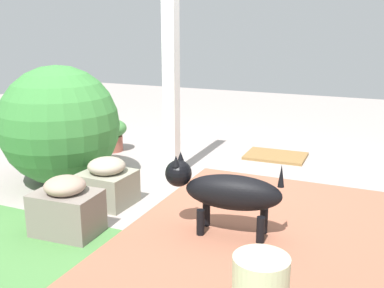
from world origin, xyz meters
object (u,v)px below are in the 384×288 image
(stone_planter_mid, at_px, (107,183))
(round_shrub, at_px, (60,125))
(stone_planter_far, at_px, (67,208))
(dog, at_px, (225,191))
(terracotta_pot_broad, at_px, (112,133))
(porch_pillar, at_px, (171,52))
(doormat, at_px, (276,156))

(stone_planter_mid, bearing_deg, round_shrub, -22.76)
(stone_planter_far, bearing_deg, dog, -157.62)
(round_shrub, bearing_deg, terracotta_pot_broad, -81.11)
(terracotta_pot_broad, bearing_deg, stone_planter_mid, 121.98)
(stone_planter_far, relative_size, terracotta_pot_broad, 1.25)
(porch_pillar, relative_size, dog, 2.87)
(stone_planter_far, relative_size, round_shrub, 0.43)
(porch_pillar, bearing_deg, stone_planter_far, 85.10)
(dog, relative_size, doormat, 1.28)
(stone_planter_mid, distance_m, terracotta_pot_broad, 1.62)
(stone_planter_far, bearing_deg, porch_pillar, -94.90)
(stone_planter_mid, height_order, dog, dog)
(porch_pillar, relative_size, doormat, 3.66)
(stone_planter_mid, height_order, round_shrub, round_shrub)
(porch_pillar, xyz_separation_m, stone_planter_mid, (0.17, 0.85, -1.01))
(stone_planter_far, distance_m, dog, 1.11)
(stone_planter_mid, xyz_separation_m, terracotta_pot_broad, (0.86, -1.38, 0.03))
(round_shrub, xyz_separation_m, doormat, (-1.63, -1.59, -0.53))
(dog, distance_m, doormat, 2.06)
(terracotta_pot_broad, relative_size, doormat, 0.57)
(round_shrub, bearing_deg, stone_planter_far, 130.55)
(doormat, bearing_deg, dog, 93.35)
(porch_pillar, height_order, dog, porch_pillar)
(porch_pillar, height_order, stone_planter_far, porch_pillar)
(stone_planter_mid, relative_size, doormat, 0.64)
(stone_planter_far, bearing_deg, terracotta_pot_broad, -65.04)
(terracotta_pot_broad, height_order, doormat, terracotta_pot_broad)
(round_shrub, relative_size, terracotta_pot_broad, 2.91)
(stone_planter_mid, relative_size, round_shrub, 0.38)
(porch_pillar, distance_m, doormat, 1.74)
(round_shrub, xyz_separation_m, dog, (-1.75, 0.44, -0.21))
(stone_planter_mid, distance_m, round_shrub, 0.83)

